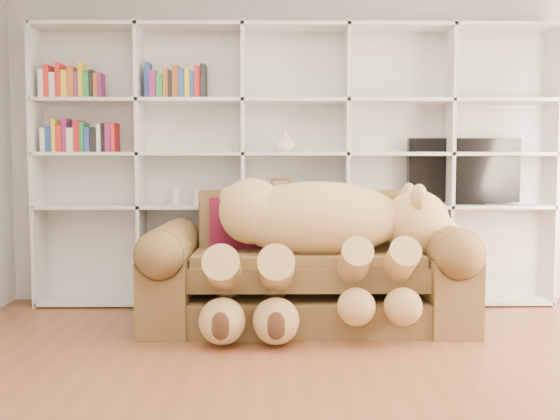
{
  "coord_description": "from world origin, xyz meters",
  "views": [
    {
      "loc": [
        -0.18,
        -3.05,
        1.19
      ],
      "look_at": [
        -0.14,
        1.63,
        0.87
      ],
      "focal_mm": 40.0,
      "sensor_mm": 36.0,
      "label": 1
    }
  ],
  "objects": [
    {
      "name": "picture_frame",
      "position": [
        -0.12,
        2.3,
        0.98
      ],
      "size": [
        0.17,
        0.09,
        0.22
      ],
      "primitive_type": "cube",
      "rotation": [
        0.0,
        0.0,
        0.37
      ],
      "color": "#542E1D",
      "rests_on": "bookshelf"
    },
    {
      "name": "throw_pillow",
      "position": [
        -0.47,
        1.81,
        0.73
      ],
      "size": [
        0.46,
        0.29,
        0.46
      ],
      "primitive_type": "cube",
      "rotation": [
        -0.24,
        0.0,
        0.11
      ],
      "color": "#5A0F22",
      "rests_on": "sofa"
    },
    {
      "name": "green_vase",
      "position": [
        0.16,
        2.3,
        0.96
      ],
      "size": [
        0.19,
        0.19,
        0.19
      ],
      "primitive_type": "sphere",
      "color": "#295131",
      "rests_on": "bookshelf"
    },
    {
      "name": "teddy_bear",
      "position": [
        0.15,
        1.44,
        0.71
      ],
      "size": [
        1.87,
        1.0,
        1.09
      ],
      "rotation": [
        0.0,
        0.0,
        -0.13
      ],
      "color": "tan",
      "rests_on": "sofa"
    },
    {
      "name": "bookshelf",
      "position": [
        -0.24,
        2.36,
        1.31
      ],
      "size": [
        4.43,
        0.35,
        2.4
      ],
      "color": "silver",
      "rests_on": "floor"
    },
    {
      "name": "snow_globe",
      "position": [
        -0.61,
        2.3,
        0.92
      ],
      "size": [
        0.1,
        0.1,
        0.1
      ],
      "primitive_type": "sphere",
      "color": "silver",
      "rests_on": "bookshelf"
    },
    {
      "name": "figurine_tall",
      "position": [
        -1.03,
        2.3,
        0.94
      ],
      "size": [
        0.09,
        0.09,
        0.15
      ],
      "primitive_type": "cylinder",
      "rotation": [
        0.0,
        0.0,
        0.3
      ],
      "color": "beige",
      "rests_on": "bookshelf"
    },
    {
      "name": "shelf_vase",
      "position": [
        -0.09,
        2.3,
        1.41
      ],
      "size": [
        0.2,
        0.2,
        0.18
      ],
      "primitive_type": "imported",
      "rotation": [
        0.0,
        0.0,
        0.14
      ],
      "color": "white",
      "rests_on": "bookshelf"
    },
    {
      "name": "tv",
      "position": [
        1.47,
        2.35,
        1.15
      ],
      "size": [
        0.97,
        0.18,
        0.57
      ],
      "color": "black",
      "rests_on": "bookshelf"
    },
    {
      "name": "wall_back",
      "position": [
        0.0,
        2.5,
        1.35
      ],
      "size": [
        5.0,
        0.02,
        2.7
      ],
      "primitive_type": "cube",
      "color": "silver",
      "rests_on": "floor"
    },
    {
      "name": "figurine_short",
      "position": [
        -0.83,
        2.3,
        0.93
      ],
      "size": [
        0.09,
        0.09,
        0.14
      ],
      "primitive_type": "cylinder",
      "rotation": [
        0.0,
        0.0,
        0.23
      ],
      "color": "beige",
      "rests_on": "bookshelf"
    },
    {
      "name": "sofa",
      "position": [
        0.06,
        1.64,
        0.38
      ],
      "size": [
        2.38,
        1.03,
        1.0
      ],
      "color": "brown",
      "rests_on": "floor"
    },
    {
      "name": "floor",
      "position": [
        0.0,
        0.0,
        0.0
      ],
      "size": [
        5.0,
        5.0,
        0.0
      ],
      "primitive_type": "plane",
      "color": "brown",
      "rests_on": "ground"
    }
  ]
}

